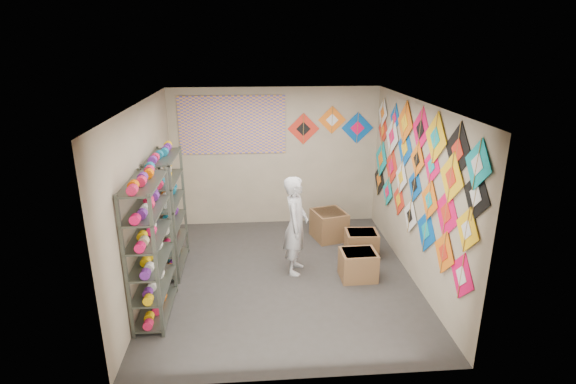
{
  "coord_description": "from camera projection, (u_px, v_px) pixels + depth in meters",
  "views": [
    {
      "loc": [
        -0.42,
        -6.23,
        3.54
      ],
      "look_at": [
        0.1,
        0.3,
        1.3
      ],
      "focal_mm": 28.0,
      "sensor_mm": 36.0,
      "label": 1
    }
  ],
  "objects": [
    {
      "name": "shelf_rack_back",
      "position": [
        168.0,
        213.0,
        7.03
      ],
      "size": [
        0.4,
        1.1,
        1.9
      ],
      "primitive_type": "cube",
      "color": "#4C5147",
      "rests_on": "ground"
    },
    {
      "name": "poster",
      "position": [
        232.0,
        125.0,
        8.45
      ],
      "size": [
        2.0,
        0.01,
        1.1
      ],
      "primitive_type": "cube",
      "color": "#564EA9",
      "rests_on": "room_walls"
    },
    {
      "name": "shelf_rack_front",
      "position": [
        151.0,
        250.0,
        5.81
      ],
      "size": [
        0.4,
        1.1,
        1.9
      ],
      "primitive_type": "cube",
      "color": "#4C5147",
      "rests_on": "ground"
    },
    {
      "name": "string_spools",
      "position": [
        159.0,
        224.0,
        6.39
      ],
      "size": [
        0.12,
        2.36,
        0.12
      ],
      "color": "#FD0E56",
      "rests_on": "ground"
    },
    {
      "name": "ground",
      "position": [
        283.0,
        276.0,
        7.05
      ],
      "size": [
        4.5,
        4.5,
        0.0
      ],
      "primitive_type": "plane",
      "color": "#34312D"
    },
    {
      "name": "carton_a",
      "position": [
        358.0,
        265.0,
        6.94
      ],
      "size": [
        0.55,
        0.47,
        0.45
      ],
      "primitive_type": "cube",
      "rotation": [
        0.0,
        0.0,
        0.03
      ],
      "color": "brown",
      "rests_on": "ground"
    },
    {
      "name": "kite_wall_display",
      "position": [
        416.0,
        172.0,
        6.66
      ],
      "size": [
        0.06,
        4.29,
        2.06
      ],
      "color": "#E70B50",
      "rests_on": "room_walls"
    },
    {
      "name": "shopkeeper",
      "position": [
        296.0,
        225.0,
        6.98
      ],
      "size": [
        0.75,
        0.64,
        1.58
      ],
      "primitive_type": "imported",
      "rotation": [
        0.0,
        0.0,
        1.34
      ],
      "color": "silver",
      "rests_on": "ground"
    },
    {
      "name": "carton_b",
      "position": [
        361.0,
        244.0,
        7.67
      ],
      "size": [
        0.56,
        0.47,
        0.44
      ],
      "primitive_type": "cube",
      "rotation": [
        0.0,
        0.0,
        -0.05
      ],
      "color": "brown",
      "rests_on": "ground"
    },
    {
      "name": "back_wall_kites",
      "position": [
        331.0,
        126.0,
        8.61
      ],
      "size": [
        1.67,
        0.02,
        0.75
      ],
      "color": "red",
      "rests_on": "room_walls"
    },
    {
      "name": "carton_c",
      "position": [
        329.0,
        225.0,
        8.33
      ],
      "size": [
        0.69,
        0.73,
        0.53
      ],
      "primitive_type": "cube",
      "rotation": [
        0.0,
        0.0,
        0.27
      ],
      "color": "brown",
      "rests_on": "ground"
    },
    {
      "name": "room_walls",
      "position": [
        283.0,
        176.0,
        6.52
      ],
      "size": [
        4.5,
        4.5,
        4.5
      ],
      "color": "tan",
      "rests_on": "ground"
    }
  ]
}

